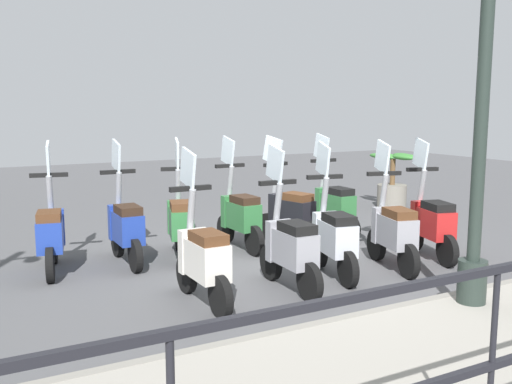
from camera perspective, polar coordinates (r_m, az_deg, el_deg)
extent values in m
plane|color=#4C4C4F|center=(7.29, 4.24, -6.94)|extent=(28.00, 28.00, 0.00)
cube|color=gray|center=(5.67, 16.25, -11.07)|extent=(0.10, 20.00, 0.15)
cylinder|color=black|center=(3.06, 22.45, -16.62)|extent=(0.03, 0.03, 1.05)
cylinder|color=#232D28|center=(5.67, 20.78, -8.34)|extent=(0.26, 0.26, 0.40)
cylinder|color=#232D28|center=(5.45, 21.76, 9.47)|extent=(0.12, 0.12, 3.88)
cylinder|color=slate|center=(11.33, 13.42, -0.41)|extent=(0.56, 0.56, 0.45)
cylinder|color=brown|center=(11.27, 13.50, 1.98)|extent=(0.10, 0.10, 0.50)
ellipsoid|color=#387A33|center=(11.43, 12.72, 3.60)|extent=(0.56, 0.16, 0.10)
ellipsoid|color=#387A33|center=(11.06, 14.42, 3.38)|extent=(0.56, 0.16, 0.10)
ellipsoid|color=#387A33|center=(11.08, 12.59, 3.46)|extent=(0.56, 0.16, 0.10)
ellipsoid|color=#387A33|center=(11.41, 14.49, 3.53)|extent=(0.56, 0.16, 0.10)
ellipsoid|color=#387A33|center=(11.26, 12.26, 3.55)|extent=(0.56, 0.16, 0.10)
ellipsoid|color=#387A33|center=(11.23, 14.85, 3.44)|extent=(0.56, 0.16, 0.10)
cylinder|color=black|center=(8.06, 15.50, -4.27)|extent=(0.41, 0.18, 0.40)
cylinder|color=black|center=(7.36, 18.59, -5.61)|extent=(0.41, 0.18, 0.40)
cube|color=#B21E1E|center=(7.58, 17.39, -2.99)|extent=(0.65, 0.43, 0.36)
cube|color=#B21E1E|center=(7.82, 16.32, -2.44)|extent=(0.19, 0.32, 0.44)
cube|color=black|center=(7.48, 17.73, -1.36)|extent=(0.45, 0.36, 0.10)
cylinder|color=gray|center=(7.81, 16.22, 0.19)|extent=(0.19, 0.12, 0.55)
cube|color=black|center=(7.78, 16.30, 2.20)|extent=(0.17, 0.44, 0.05)
cube|color=silver|center=(7.81, 16.15, 3.70)|extent=(0.38, 0.13, 0.42)
cylinder|color=black|center=(7.47, 11.94, -5.15)|extent=(0.41, 0.18, 0.40)
cylinder|color=black|center=(6.75, 15.02, -6.72)|extent=(0.41, 0.18, 0.40)
cube|color=gray|center=(6.97, 13.80, -3.83)|extent=(0.65, 0.42, 0.36)
cube|color=gray|center=(7.22, 12.74, -3.21)|extent=(0.19, 0.32, 0.44)
cube|color=#4C2D19|center=(6.86, 14.14, -2.07)|extent=(0.45, 0.35, 0.10)
cylinder|color=gray|center=(7.21, 12.62, -0.35)|extent=(0.19, 0.11, 0.55)
cube|color=black|center=(7.17, 12.69, 1.82)|extent=(0.17, 0.44, 0.05)
cube|color=silver|center=(7.21, 12.53, 3.45)|extent=(0.38, 0.13, 0.42)
cylinder|color=black|center=(7.02, 6.27, -5.88)|extent=(0.41, 0.16, 0.40)
cylinder|color=black|center=(6.29, 9.19, -7.66)|extent=(0.41, 0.16, 0.40)
cube|color=#B7BCC6|center=(6.51, 8.00, -4.53)|extent=(0.65, 0.40, 0.36)
cube|color=#B7BCC6|center=(6.77, 6.99, -3.84)|extent=(0.18, 0.32, 0.44)
cube|color=black|center=(6.40, 8.30, -2.66)|extent=(0.45, 0.34, 0.10)
cylinder|color=gray|center=(6.75, 6.85, -0.80)|extent=(0.19, 0.11, 0.55)
cube|color=black|center=(6.72, 6.89, 1.52)|extent=(0.15, 0.44, 0.05)
cube|color=silver|center=(6.75, 6.72, 3.27)|extent=(0.39, 0.11, 0.42)
cylinder|color=black|center=(6.49, 1.49, -7.04)|extent=(0.40, 0.09, 0.40)
cylinder|color=black|center=(5.81, 5.39, -8.98)|extent=(0.40, 0.09, 0.40)
cube|color=gray|center=(6.00, 3.76, -5.60)|extent=(0.61, 0.30, 0.36)
cube|color=gray|center=(6.24, 2.41, -4.84)|extent=(0.13, 0.30, 0.44)
cube|color=black|center=(5.89, 4.12, -3.57)|extent=(0.41, 0.27, 0.10)
cylinder|color=gray|center=(6.22, 2.16, -1.55)|extent=(0.18, 0.08, 0.55)
cube|color=black|center=(6.18, 2.18, 0.96)|extent=(0.07, 0.44, 0.05)
cube|color=silver|center=(6.21, 1.92, 2.86)|extent=(0.39, 0.04, 0.42)
cylinder|color=black|center=(6.10, -6.96, -8.13)|extent=(0.40, 0.08, 0.40)
cylinder|color=black|center=(5.38, -3.57, -10.40)|extent=(0.40, 0.08, 0.40)
cube|color=beige|center=(5.58, -5.07, -6.70)|extent=(0.60, 0.29, 0.36)
cube|color=beige|center=(5.83, -6.24, -5.84)|extent=(0.12, 0.30, 0.44)
cube|color=#4C2D19|center=(5.46, -4.80, -4.54)|extent=(0.40, 0.26, 0.10)
cylinder|color=gray|center=(5.81, -6.52, -2.32)|extent=(0.18, 0.07, 0.55)
cube|color=black|center=(5.77, -6.57, 0.37)|extent=(0.07, 0.44, 0.05)
cube|color=silver|center=(5.80, -6.83, 2.40)|extent=(0.39, 0.03, 0.42)
cylinder|color=black|center=(9.01, 6.11, -2.66)|extent=(0.40, 0.08, 0.40)
cylinder|color=black|center=(8.36, 9.36, -3.61)|extent=(0.40, 0.08, 0.40)
cube|color=#2D6B38|center=(8.56, 8.05, -1.38)|extent=(0.60, 0.28, 0.36)
cube|color=#2D6B38|center=(8.79, 6.92, -0.97)|extent=(0.12, 0.30, 0.44)
cube|color=black|center=(8.47, 8.36, 0.08)|extent=(0.40, 0.26, 0.10)
cylinder|color=gray|center=(8.79, 6.73, 1.37)|extent=(0.18, 0.07, 0.55)
cube|color=black|center=(8.76, 6.77, 3.15)|extent=(0.06, 0.44, 0.05)
cube|color=silver|center=(8.79, 6.56, 4.49)|extent=(0.39, 0.03, 0.42)
cylinder|color=black|center=(8.37, 1.21, -3.48)|extent=(0.41, 0.18, 0.40)
cylinder|color=black|center=(7.82, 5.53, -4.39)|extent=(0.41, 0.18, 0.40)
cube|color=black|center=(7.97, 3.76, -2.05)|extent=(0.65, 0.43, 0.36)
cube|color=black|center=(8.17, 2.26, -1.65)|extent=(0.20, 0.32, 0.44)
cube|color=#4C2D19|center=(7.89, 4.15, -0.48)|extent=(0.45, 0.36, 0.10)
cylinder|color=gray|center=(8.15, 1.97, 0.86)|extent=(0.19, 0.12, 0.55)
cube|color=black|center=(8.12, 1.98, 2.79)|extent=(0.17, 0.44, 0.05)
cube|color=silver|center=(8.14, 1.68, 4.22)|extent=(0.38, 0.13, 0.42)
cylinder|color=black|center=(8.21, -3.07, -3.72)|extent=(0.40, 0.09, 0.40)
cylinder|color=black|center=(7.50, -0.16, -4.89)|extent=(0.40, 0.09, 0.40)
cube|color=#2D6B38|center=(7.73, -1.39, -2.38)|extent=(0.61, 0.30, 0.36)
cube|color=#2D6B38|center=(7.97, -2.40, -1.90)|extent=(0.13, 0.30, 0.44)
cube|color=black|center=(7.62, -1.14, -0.77)|extent=(0.41, 0.27, 0.10)
cylinder|color=gray|center=(7.97, -2.61, 0.68)|extent=(0.18, 0.08, 0.55)
cube|color=black|center=(7.94, -2.63, 2.65)|extent=(0.07, 0.44, 0.05)
cube|color=silver|center=(7.97, -2.84, 4.12)|extent=(0.39, 0.04, 0.42)
cylinder|color=black|center=(7.89, -7.80, -4.31)|extent=(0.41, 0.19, 0.40)
cylinder|color=black|center=(7.08, -7.25, -5.78)|extent=(0.41, 0.19, 0.40)
cube|color=#2D6B38|center=(7.34, -7.53, -3.04)|extent=(0.65, 0.43, 0.36)
cube|color=#2D6B38|center=(7.62, -7.72, -2.46)|extent=(0.20, 0.32, 0.44)
cube|color=#4C2D19|center=(7.23, -7.51, -1.36)|extent=(0.46, 0.36, 0.10)
cylinder|color=gray|center=(7.62, -7.81, 0.25)|extent=(0.20, 0.12, 0.55)
cube|color=black|center=(7.58, -7.85, 2.30)|extent=(0.18, 0.44, 0.05)
cube|color=silver|center=(7.62, -7.91, 3.85)|extent=(0.38, 0.14, 0.42)
cylinder|color=black|center=(7.69, -13.68, -4.81)|extent=(0.40, 0.08, 0.40)
cylinder|color=black|center=(6.91, -11.97, -6.26)|extent=(0.40, 0.08, 0.40)
cube|color=navy|center=(7.16, -12.77, -3.47)|extent=(0.60, 0.28, 0.36)
cube|color=navy|center=(7.43, -13.36, -2.90)|extent=(0.12, 0.30, 0.44)
cube|color=black|center=(7.05, -12.68, -1.75)|extent=(0.40, 0.26, 0.10)
cylinder|color=gray|center=(7.42, -13.57, -0.13)|extent=(0.18, 0.07, 0.55)
cube|color=black|center=(7.39, -13.65, 1.98)|extent=(0.06, 0.44, 0.05)
cube|color=silver|center=(7.43, -13.82, 3.56)|extent=(0.39, 0.03, 0.42)
cylinder|color=black|center=(7.58, -19.58, -5.25)|extent=(0.41, 0.16, 0.40)
cylinder|color=black|center=(6.78, -19.90, -6.88)|extent=(0.41, 0.16, 0.40)
cube|color=navy|center=(7.04, -19.88, -3.98)|extent=(0.64, 0.39, 0.36)
cube|color=navy|center=(7.31, -19.77, -3.35)|extent=(0.18, 0.32, 0.44)
cube|color=#4C2D19|center=(6.92, -20.00, -2.25)|extent=(0.44, 0.33, 0.10)
cylinder|color=gray|center=(7.31, -19.89, -0.53)|extent=(0.19, 0.11, 0.55)
cube|color=black|center=(7.28, -20.00, 1.60)|extent=(0.15, 0.44, 0.05)
cube|color=silver|center=(7.32, -20.06, 3.21)|extent=(0.39, 0.11, 0.42)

